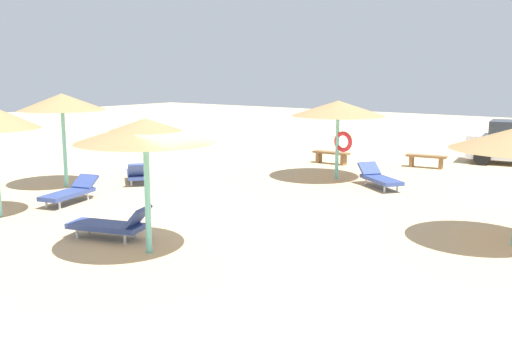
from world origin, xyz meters
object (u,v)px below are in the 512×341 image
parasol_0 (145,131)px  lounger_2 (71,192)px  parasol_1 (62,102)px  parasol_3 (338,109)px  lounger_3 (379,178)px  bench_1 (331,155)px  lounger_0 (111,225)px  lounger_1 (137,174)px  bench_0 (426,159)px

parasol_0 → lounger_2: parasol_0 is taller
parasol_1 → parasol_3: bearing=45.2°
lounger_2 → lounger_3: size_ratio=1.05×
lounger_3 → bench_1: (-3.54, 3.23, 0.03)m
lounger_0 → lounger_1: 6.38m
lounger_3 → lounger_2: bearing=-130.3°
lounger_3 → parasol_3: bearing=163.7°
lounger_1 → lounger_3: bearing=31.5°
parasol_3 → bench_0: bearing=67.7°
parasol_3 → lounger_0: parasol_3 is taller
parasol_3 → parasol_0: bearing=-84.7°
lounger_1 → bench_1: size_ratio=1.22×
parasol_0 → bench_0: parasol_0 is taller
parasol_1 → bench_1: bearing=63.2°
parasol_3 → bench_1: bearing=122.6°
lounger_1 → bench_0: lounger_1 is taller
parasol_3 → lounger_0: 9.52m
lounger_0 → lounger_2: (-3.71, 1.61, -0.01)m
lounger_0 → bench_1: lounger_0 is taller
parasol_1 → lounger_2: (2.07, -1.32, -2.38)m
parasol_0 → parasol_1: bearing=156.5°
lounger_3 → bench_0: bearing=91.9°
parasol_0 → bench_0: bearing=86.7°
lounger_2 → bench_1: bearing=76.4°
parasol_3 → bench_1: size_ratio=2.10×
parasol_3 → lounger_1: 7.05m
lounger_1 → lounger_0: bearing=-46.8°
lounger_1 → lounger_2: 3.11m
lounger_1 → lounger_3: 7.85m
bench_0 → bench_1: 3.64m
lounger_1 → bench_0: bearing=52.9°
parasol_0 → parasol_3: 9.51m
parasol_1 → lounger_2: parasol_1 is taller
lounger_0 → lounger_1: (-4.36, 4.65, 0.00)m
lounger_0 → bench_0: 13.50m
lounger_3 → bench_1: lounger_3 is taller
lounger_3 → bench_1: size_ratio=1.26×
bench_1 → lounger_2: bearing=-103.6°
bench_0 → lounger_1: bearing=-127.1°
lounger_0 → bench_1: bearing=95.7°
lounger_2 → lounger_3: bearing=49.7°
parasol_0 → lounger_2: bearing=160.6°
bench_1 → parasol_1: bearing=-116.8°
lounger_2 → parasol_3: bearing=61.1°
lounger_0 → bench_1: size_ratio=1.30×
parasol_3 → lounger_1: parasol_3 is taller
lounger_0 → bench_0: size_ratio=1.28×
lounger_2 → bench_0: lounger_2 is taller
parasol_0 → lounger_3: bearing=84.0°
lounger_0 → bench_1: (-1.20, 11.98, 0.02)m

